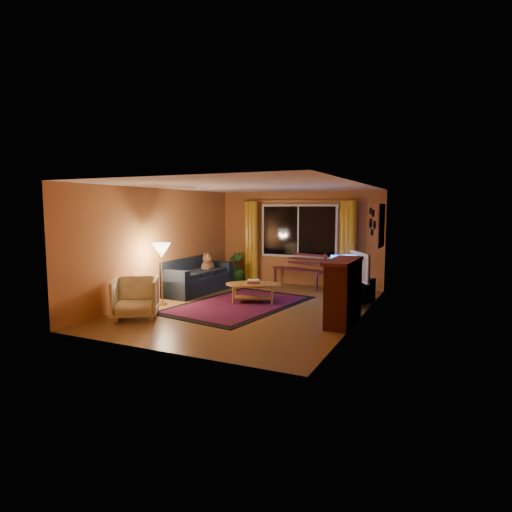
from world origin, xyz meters
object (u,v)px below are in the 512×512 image
at_px(bench, 299,278).
at_px(floor_lamp, 162,275).
at_px(sofa, 196,275).
at_px(coffee_table, 253,293).
at_px(tv_console, 354,292).
at_px(armchair, 135,296).

distance_m(bench, floor_lamp, 3.80).
bearing_deg(sofa, coffee_table, -13.20).
bearing_deg(sofa, tv_console, 7.74).
relative_size(sofa, floor_lamp, 1.57).
xyz_separation_m(bench, coffee_table, (-0.26, -2.26, -0.01)).
height_order(armchair, coffee_table, armchair).
xyz_separation_m(sofa, coffee_table, (1.80, -0.52, -0.20)).
xyz_separation_m(coffee_table, tv_console, (2.00, 0.84, 0.04)).
distance_m(sofa, floor_lamp, 1.52).
xyz_separation_m(bench, floor_lamp, (-1.94, -3.24, 0.42)).
distance_m(armchair, floor_lamp, 1.13).
bearing_deg(coffee_table, sofa, 163.98).
xyz_separation_m(floor_lamp, tv_console, (3.68, 1.83, -0.40)).
bearing_deg(armchair, floor_lamp, 67.47).
bearing_deg(coffee_table, floor_lamp, -149.70).
relative_size(bench, floor_lamp, 1.16).
bearing_deg(tv_console, bench, 158.14).
distance_m(armchair, tv_console, 4.53).
bearing_deg(bench, armchair, -92.95).
bearing_deg(bench, tv_console, -20.23).
height_order(armchair, floor_lamp, floor_lamp).
relative_size(bench, armchair, 1.83).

